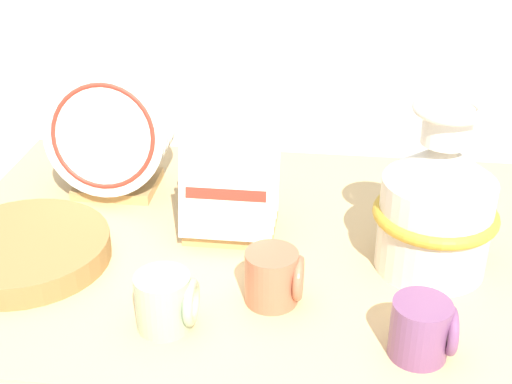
# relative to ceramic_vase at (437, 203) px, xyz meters

# --- Properties ---
(display_table) EXTENTS (1.21, 0.84, 0.66)m
(display_table) POSITION_rel_ceramic_vase_xyz_m (-0.32, 0.04, -0.21)
(display_table) COLOR tan
(display_table) RESTS_ON ground_plane
(ceramic_vase) EXTENTS (0.22, 0.22, 0.32)m
(ceramic_vase) POSITION_rel_ceramic_vase_xyz_m (0.00, 0.00, 0.00)
(ceramic_vase) COLOR silver
(ceramic_vase) RESTS_ON display_table
(dish_rack_round_plates) EXTENTS (0.26, 0.19, 0.28)m
(dish_rack_round_plates) POSITION_rel_ceramic_vase_xyz_m (-0.65, 0.22, -0.00)
(dish_rack_round_plates) COLOR tan
(dish_rack_round_plates) RESTS_ON display_table
(dish_rack_square_plates) EXTENTS (0.18, 0.17, 0.20)m
(dish_rack_square_plates) POSITION_rel_ceramic_vase_xyz_m (-0.38, 0.08, -0.05)
(dish_rack_square_plates) COLOR tan
(dish_rack_square_plates) RESTS_ON display_table
(wicker_charger_stack) EXTENTS (0.31, 0.31, 0.04)m
(wicker_charger_stack) POSITION_rel_ceramic_vase_xyz_m (-0.74, -0.07, -0.11)
(wicker_charger_stack) COLOR olive
(wicker_charger_stack) RESTS_ON display_table
(mug_terracotta_glaze) EXTENTS (0.10, 0.09, 0.09)m
(mug_terracotta_glaze) POSITION_rel_ceramic_vase_xyz_m (-0.27, -0.14, -0.08)
(mug_terracotta_glaze) COLOR #B76647
(mug_terracotta_glaze) RESTS_ON display_table
(mug_plum_glaze) EXTENTS (0.10, 0.09, 0.09)m
(mug_plum_glaze) POSITION_rel_ceramic_vase_xyz_m (-0.03, -0.25, -0.08)
(mug_plum_glaze) COLOR #7A4770
(mug_plum_glaze) RESTS_ON display_table
(mug_sage_glaze) EXTENTS (0.10, 0.09, 0.09)m
(mug_sage_glaze) POSITION_rel_ceramic_vase_xyz_m (-0.43, -0.22, -0.08)
(mug_sage_glaze) COLOR #9EB28E
(mug_sage_glaze) RESTS_ON display_table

